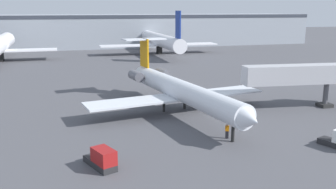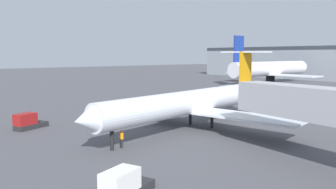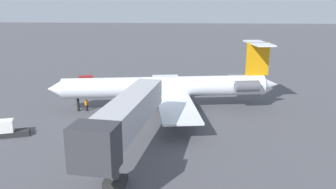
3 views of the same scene
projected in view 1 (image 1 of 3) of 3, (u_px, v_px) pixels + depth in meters
The scene contains 8 objects.
ground_plane at pixel (190, 114), 49.93m from camera, with size 400.00×400.00×0.10m, color #4C4C51.
regional_jet at pixel (178, 89), 49.97m from camera, with size 25.55×31.85×9.12m.
jet_bridge at pixel (310, 75), 51.98m from camera, with size 17.52×4.84×6.47m.
ground_crew_marshaller at pixel (227, 131), 40.27m from camera, with size 0.46×0.37×1.69m.
baggage_tug_lead at pixel (102, 159), 32.74m from camera, with size 2.78×4.23×1.90m.
terminal_building at pixel (104, 30), 139.15m from camera, with size 157.33×25.75×11.59m.
parked_airliner_west_end at pixel (0, 45), 98.20m from camera, with size 29.10×34.62×13.67m.
parked_airliner_west_mid at pixel (159, 40), 114.63m from camera, with size 36.53×43.45×13.27m.
Camera 1 is at (-16.27, -45.30, 13.80)m, focal length 39.75 mm.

